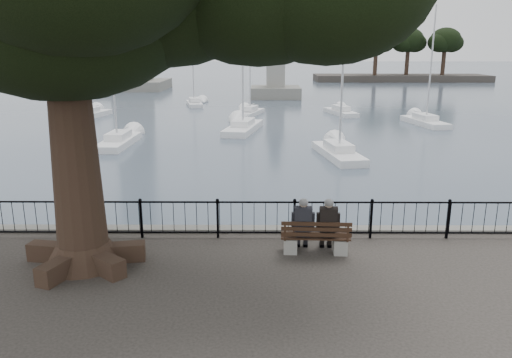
{
  "coord_description": "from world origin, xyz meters",
  "views": [
    {
      "loc": [
        0.08,
        -9.79,
        4.87
      ],
      "look_at": [
        0.0,
        2.5,
        1.6
      ],
      "focal_mm": 35.0,
      "sensor_mm": 36.0,
      "label": 1
    }
  ],
  "objects_px": {
    "person_right": "(327,227)",
    "lion_monument": "(275,79)",
    "person_left": "(303,227)",
    "bench": "(315,241)"
  },
  "relations": [
    {
      "from": "person_right",
      "to": "bench",
      "type": "bearing_deg",
      "value": -164.38
    },
    {
      "from": "bench",
      "to": "person_right",
      "type": "xyz_separation_m",
      "value": [
        0.29,
        0.08,
        0.34
      ]
    },
    {
      "from": "bench",
      "to": "person_left",
      "type": "relative_size",
      "value": 1.21
    },
    {
      "from": "person_right",
      "to": "lion_monument",
      "type": "relative_size",
      "value": 0.16
    },
    {
      "from": "person_left",
      "to": "person_right",
      "type": "xyz_separation_m",
      "value": [
        0.6,
        -0.03,
        0.0
      ]
    },
    {
      "from": "bench",
      "to": "person_right",
      "type": "height_order",
      "value": "person_right"
    },
    {
      "from": "bench",
      "to": "person_right",
      "type": "relative_size",
      "value": 1.21
    },
    {
      "from": "person_left",
      "to": "person_right",
      "type": "distance_m",
      "value": 0.6
    },
    {
      "from": "person_left",
      "to": "lion_monument",
      "type": "height_order",
      "value": "lion_monument"
    },
    {
      "from": "person_left",
      "to": "lion_monument",
      "type": "bearing_deg",
      "value": 88.98
    }
  ]
}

